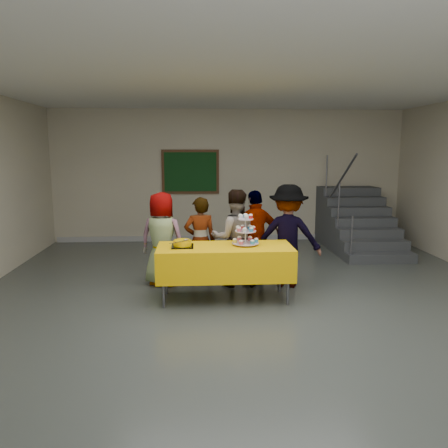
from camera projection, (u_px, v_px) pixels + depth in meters
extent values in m
plane|color=#4C514C|center=(259.00, 323.00, 5.34)|extent=(10.00, 10.00, 0.00)
cube|color=#BBB396|center=(229.00, 176.00, 10.01)|extent=(8.00, 0.04, 3.00)
cube|color=silver|center=(262.00, 67.00, 4.84)|extent=(8.00, 10.00, 0.04)
cube|color=#999999|center=(229.00, 238.00, 10.23)|extent=(7.90, 0.03, 0.12)
cylinder|color=#595960|center=(163.00, 282.00, 5.80)|extent=(0.04, 0.04, 0.73)
cylinder|color=#595960|center=(288.00, 279.00, 5.91)|extent=(0.04, 0.04, 0.73)
cylinder|color=#595960|center=(166.00, 270.00, 6.37)|extent=(0.04, 0.04, 0.73)
cylinder|color=#595960|center=(280.00, 268.00, 6.48)|extent=(0.04, 0.04, 0.73)
cube|color=#595960|center=(225.00, 248.00, 6.08)|extent=(1.80, 0.70, 0.02)
cube|color=#FFBC05|center=(225.00, 262.00, 6.11)|extent=(1.88, 0.78, 0.44)
cylinder|color=silver|center=(245.00, 245.00, 6.15)|extent=(0.18, 0.18, 0.01)
cylinder|color=silver|center=(245.00, 230.00, 6.11)|extent=(0.02, 0.02, 0.42)
cylinder|color=silver|center=(245.00, 243.00, 6.14)|extent=(0.38, 0.38, 0.01)
cylinder|color=silver|center=(245.00, 231.00, 6.12)|extent=(0.30, 0.30, 0.01)
cylinder|color=silver|center=(246.00, 219.00, 6.09)|extent=(0.22, 0.22, 0.01)
cube|color=black|center=(183.00, 246.00, 6.03)|extent=(0.30, 0.30, 0.02)
cylinder|color=#F7BE00|center=(182.00, 243.00, 6.02)|extent=(0.25, 0.25, 0.07)
ellipsoid|color=#F7BE00|center=(182.00, 241.00, 6.02)|extent=(0.25, 0.25, 0.05)
ellipsoid|color=white|center=(186.00, 240.00, 5.98)|extent=(0.08, 0.08, 0.02)
cube|color=silver|center=(181.00, 241.00, 5.88)|extent=(0.30, 0.16, 0.04)
imported|color=slate|center=(162.00, 239.00, 6.77)|extent=(0.82, 0.65, 1.46)
imported|color=slate|center=(200.00, 241.00, 6.83)|extent=(0.54, 0.40, 1.38)
imported|color=slate|center=(235.00, 238.00, 6.73)|extent=(0.76, 0.61, 1.50)
imported|color=slate|center=(256.00, 237.00, 6.86)|extent=(0.93, 0.59, 1.48)
imported|color=slate|center=(288.00, 236.00, 6.69)|extent=(1.14, 0.83, 1.58)
cube|color=#424447|center=(381.00, 258.00, 8.20)|extent=(1.30, 0.30, 0.18)
cube|color=#424447|center=(375.00, 250.00, 8.48)|extent=(1.30, 0.30, 0.36)
cube|color=#424447|center=(369.00, 242.00, 8.76)|extent=(1.30, 0.30, 0.54)
cube|color=#424447|center=(363.00, 235.00, 9.04)|extent=(1.30, 0.30, 0.72)
cube|color=#424447|center=(358.00, 228.00, 9.32)|extent=(1.30, 0.30, 0.90)
cube|color=#424447|center=(354.00, 221.00, 9.60)|extent=(1.30, 0.30, 1.08)
cube|color=#424447|center=(349.00, 215.00, 9.88)|extent=(1.30, 0.30, 1.26)
cube|color=#424447|center=(345.00, 213.00, 10.17)|extent=(1.30, 0.30, 1.26)
cylinder|color=#595960|center=(351.00, 240.00, 8.05)|extent=(0.04, 0.04, 0.90)
cylinder|color=#595960|center=(339.00, 206.00, 8.75)|extent=(0.04, 0.04, 0.90)
cylinder|color=#595960|center=(327.00, 176.00, 9.54)|extent=(0.04, 0.04, 0.90)
cylinder|color=#595960|center=(339.00, 183.00, 8.72)|extent=(0.04, 1.85, 1.20)
cube|color=#472B16|center=(190.00, 172.00, 9.91)|extent=(1.30, 0.04, 1.00)
cube|color=#123B16|center=(190.00, 172.00, 9.88)|extent=(1.18, 0.02, 0.88)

